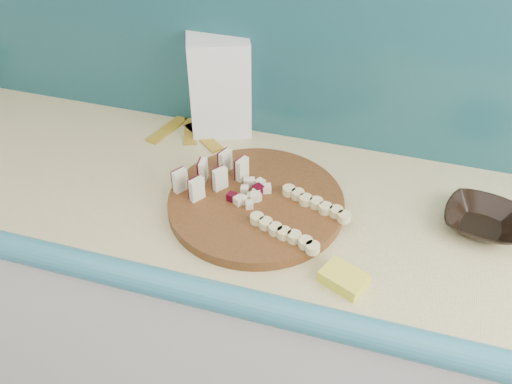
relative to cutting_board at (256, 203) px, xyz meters
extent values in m
cube|color=white|center=(-0.13, 0.03, -0.48)|extent=(2.20, 0.60, 0.88)
cube|color=#D3C67B|center=(-0.13, 0.03, -0.03)|extent=(2.20, 0.60, 0.03)
cube|color=teal|center=(-0.13, -0.27, -0.03)|extent=(2.20, 0.06, 0.03)
cube|color=teal|center=(-0.13, 0.31, 0.24)|extent=(2.20, 0.02, 0.50)
cylinder|color=#49250F|center=(0.00, 0.00, 0.00)|extent=(0.51, 0.51, 0.02)
cube|color=beige|center=(-0.17, -0.02, 0.04)|extent=(0.02, 0.04, 0.05)
cube|color=#400411|center=(-0.18, -0.02, 0.04)|extent=(0.02, 0.03, 0.05)
cube|color=beige|center=(-0.14, 0.03, 0.04)|extent=(0.02, 0.04, 0.05)
cube|color=#400411|center=(-0.15, 0.03, 0.04)|extent=(0.02, 0.03, 0.05)
cube|color=beige|center=(-0.10, 0.08, 0.04)|extent=(0.02, 0.04, 0.05)
cube|color=#400411|center=(-0.11, 0.08, 0.04)|extent=(0.02, 0.03, 0.05)
cube|color=beige|center=(-0.13, -0.04, 0.04)|extent=(0.02, 0.04, 0.05)
cube|color=#400411|center=(-0.13, -0.03, 0.04)|extent=(0.02, 0.03, 0.05)
cube|color=beige|center=(-0.09, 0.01, 0.04)|extent=(0.02, 0.04, 0.05)
cube|color=#400411|center=(-0.10, 0.02, 0.04)|extent=(0.02, 0.03, 0.05)
cube|color=beige|center=(-0.05, 0.06, 0.04)|extent=(0.02, 0.04, 0.05)
cube|color=#400411|center=(-0.06, 0.07, 0.04)|extent=(0.02, 0.03, 0.05)
cube|color=#F3E9C2|center=(-0.01, 0.01, 0.02)|extent=(0.02, 0.02, 0.02)
cube|color=#F3E9C2|center=(-0.01, 0.01, 0.02)|extent=(0.02, 0.02, 0.02)
cube|color=#400411|center=(0.00, 0.02, 0.02)|extent=(0.02, 0.02, 0.02)
cube|color=#F3E9C2|center=(-0.02, 0.02, 0.02)|extent=(0.02, 0.02, 0.02)
cube|color=#F3E9C2|center=(-0.02, 0.03, 0.02)|extent=(0.02, 0.02, 0.02)
cube|color=#F3E9C2|center=(-0.03, 0.03, 0.02)|extent=(0.02, 0.02, 0.02)
cube|color=#F3E9C2|center=(-0.03, 0.02, 0.02)|extent=(0.02, 0.02, 0.02)
cube|color=#F3E9C2|center=(-0.04, 0.02, 0.02)|extent=(0.02, 0.02, 0.02)
cube|color=#400411|center=(-0.05, 0.01, 0.02)|extent=(0.02, 0.02, 0.02)
cube|color=#F3E9C2|center=(-0.03, 0.00, 0.02)|extent=(0.02, 0.02, 0.02)
cube|color=#F3E9C2|center=(-0.03, -0.01, 0.02)|extent=(0.02, 0.02, 0.02)
cube|color=#F3E9C2|center=(-0.02, 0.00, 0.02)|extent=(0.02, 0.02, 0.02)
cube|color=#F3E9C2|center=(-0.02, -0.01, 0.02)|extent=(0.02, 0.02, 0.02)
cube|color=#F3E9C2|center=(-0.01, -0.01, 0.02)|extent=(0.02, 0.02, 0.02)
cylinder|color=beige|center=(0.03, -0.07, 0.02)|extent=(0.03, 0.03, 0.02)
cylinder|color=beige|center=(0.05, -0.08, 0.02)|extent=(0.03, 0.03, 0.02)
cylinder|color=beige|center=(0.07, -0.09, 0.02)|extent=(0.03, 0.03, 0.02)
cylinder|color=beige|center=(0.09, -0.10, 0.02)|extent=(0.03, 0.03, 0.02)
cylinder|color=beige|center=(0.12, -0.11, 0.02)|extent=(0.03, 0.03, 0.02)
cylinder|color=beige|center=(0.14, -0.12, 0.02)|extent=(0.03, 0.03, 0.02)
cylinder|color=beige|center=(0.16, -0.12, 0.02)|extent=(0.03, 0.03, 0.02)
cylinder|color=beige|center=(0.07, 0.04, 0.02)|extent=(0.03, 0.03, 0.02)
cylinder|color=beige|center=(0.09, 0.03, 0.02)|extent=(0.03, 0.03, 0.02)
cylinder|color=beige|center=(0.11, 0.02, 0.02)|extent=(0.03, 0.03, 0.02)
cylinder|color=beige|center=(0.13, 0.01, 0.02)|extent=(0.03, 0.03, 0.02)
cylinder|color=beige|center=(0.16, 0.00, 0.02)|extent=(0.03, 0.03, 0.02)
cylinder|color=beige|center=(0.18, 0.00, 0.02)|extent=(0.03, 0.03, 0.02)
cylinder|color=beige|center=(0.20, -0.01, 0.02)|extent=(0.03, 0.03, 0.02)
imported|color=black|center=(0.49, 0.08, 0.01)|extent=(0.19, 0.19, 0.04)
cube|color=white|center=(-0.19, 0.29, 0.12)|extent=(0.18, 0.16, 0.26)
cube|color=#FCF242|center=(0.23, -0.17, 0.00)|extent=(0.10, 0.09, 0.03)
cube|color=gold|center=(-0.32, 0.24, -0.01)|extent=(0.07, 0.16, 0.01)
cube|color=gold|center=(-0.26, 0.26, -0.01)|extent=(0.09, 0.15, 0.01)
cube|color=gold|center=(-0.22, 0.23, -0.01)|extent=(0.14, 0.12, 0.01)
camera|label=1|loc=(0.29, -0.94, 0.84)|focal=40.00mm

